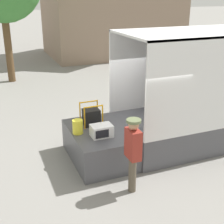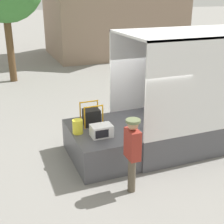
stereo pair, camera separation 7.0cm
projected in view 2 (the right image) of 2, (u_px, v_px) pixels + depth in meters
The scene contains 6 objects.
ground_plane at pixel (124, 153), 9.01m from camera, with size 160.00×160.00×0.00m, color gray.
tailgate_deck at pixel (99, 144), 8.59m from camera, with size 1.53×2.23×0.87m, color #4C4C51.
microwave at pixel (101, 131), 8.01m from camera, with size 0.55×0.40×0.31m.
portable_generator at pixel (92, 117), 8.71m from camera, with size 0.56×0.46×0.63m.
orange_bucket at pixel (78, 127), 8.17m from camera, with size 0.28×0.28×0.38m.
worker_person at pixel (132, 148), 6.91m from camera, with size 0.32×0.44×1.81m.
Camera 2 is at (-3.25, -7.29, 4.35)m, focal length 50.00 mm.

